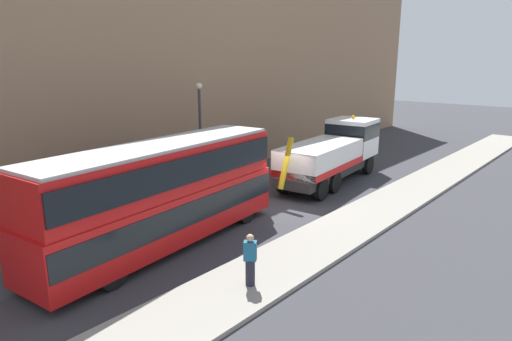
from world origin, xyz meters
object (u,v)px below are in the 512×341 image
street_lamp (200,126)px  double_decker_bus (162,191)px  pedestrian_onlooker (250,260)px  recovery_tow_truck (334,152)px

street_lamp → double_decker_bus: bearing=-142.4°
double_decker_bus → street_lamp: street_lamp is taller
double_decker_bus → street_lamp: bearing=31.7°
double_decker_bus → pedestrian_onlooker: double_decker_bus is taller
double_decker_bus → pedestrian_onlooker: bearing=-100.3°
recovery_tow_truck → street_lamp: size_ratio=1.76×
street_lamp → pedestrian_onlooker: bearing=-125.7°
pedestrian_onlooker → street_lamp: 12.60m
recovery_tow_truck → street_lamp: bearing=131.8°
double_decker_bus → pedestrian_onlooker: (-0.37, -4.75, -1.25)m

